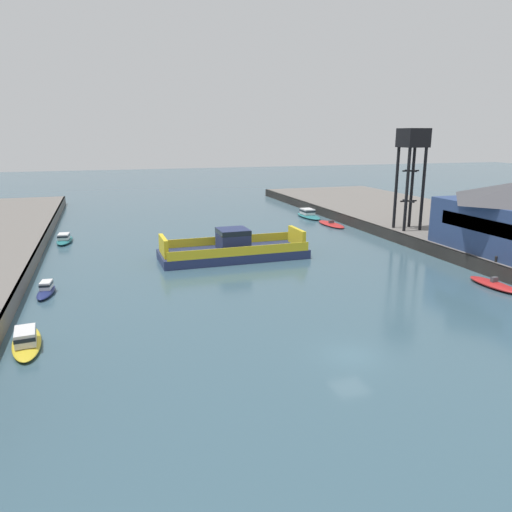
{
  "coord_description": "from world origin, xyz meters",
  "views": [
    {
      "loc": [
        -16.01,
        -28.13,
        15.27
      ],
      "look_at": [
        0.0,
        22.3,
        2.0
      ],
      "focal_mm": 34.04,
      "sensor_mm": 36.0,
      "label": 1
    }
  ],
  "objects_px": {
    "moored_boat_near_right": "(64,239)",
    "moored_boat_mid_left": "(331,224)",
    "crane_tower": "(412,150)",
    "moored_boat_near_left": "(308,214)",
    "moored_boat_far_right": "(26,340)",
    "chain_ferry": "(233,249)",
    "moored_boat_far_left": "(46,290)",
    "moored_boat_mid_right": "(494,284)"
  },
  "relations": [
    {
      "from": "moored_boat_near_right",
      "to": "moored_boat_mid_right",
      "type": "distance_m",
      "value": 56.57
    },
    {
      "from": "crane_tower",
      "to": "moored_boat_near_left",
      "type": "bearing_deg",
      "value": 103.93
    },
    {
      "from": "chain_ferry",
      "to": "moored_boat_far_left",
      "type": "xyz_separation_m",
      "value": [
        -21.28,
        -8.37,
        -0.67
      ]
    },
    {
      "from": "moored_boat_near_right",
      "to": "moored_boat_far_left",
      "type": "xyz_separation_m",
      "value": [
        -0.23,
        -24.74,
        -0.04
      ]
    },
    {
      "from": "moored_boat_mid_left",
      "to": "crane_tower",
      "type": "bearing_deg",
      "value": -69.09
    },
    {
      "from": "chain_ferry",
      "to": "moored_boat_far_right",
      "type": "bearing_deg",
      "value": -135.56
    },
    {
      "from": "chain_ferry",
      "to": "moored_boat_far_right",
      "type": "relative_size",
      "value": 2.59
    },
    {
      "from": "moored_boat_mid_left",
      "to": "moored_boat_far_left",
      "type": "relative_size",
      "value": 1.61
    },
    {
      "from": "moored_boat_far_left",
      "to": "moored_boat_far_right",
      "type": "relative_size",
      "value": 0.69
    },
    {
      "from": "moored_boat_near_right",
      "to": "moored_boat_mid_left",
      "type": "distance_m",
      "value": 43.19
    },
    {
      "from": "moored_boat_mid_right",
      "to": "crane_tower",
      "type": "xyz_separation_m",
      "value": [
        5.09,
        22.85,
        12.87
      ]
    },
    {
      "from": "moored_boat_mid_right",
      "to": "chain_ferry",
      "type": "bearing_deg",
      "value": 138.5
    },
    {
      "from": "chain_ferry",
      "to": "moored_boat_near_left",
      "type": "relative_size",
      "value": 2.22
    },
    {
      "from": "moored_boat_mid_right",
      "to": "moored_boat_far_left",
      "type": "height_order",
      "value": "moored_boat_far_left"
    },
    {
      "from": "moored_boat_far_left",
      "to": "moored_boat_near_right",
      "type": "bearing_deg",
      "value": 89.47
    },
    {
      "from": "moored_boat_near_right",
      "to": "crane_tower",
      "type": "bearing_deg",
      "value": -15.37
    },
    {
      "from": "moored_boat_mid_left",
      "to": "moored_boat_far_left",
      "type": "xyz_separation_m",
      "value": [
        -43.41,
        -25.44,
        0.25
      ]
    },
    {
      "from": "moored_boat_near_left",
      "to": "moored_boat_far_right",
      "type": "height_order",
      "value": "moored_boat_near_left"
    },
    {
      "from": "moored_boat_far_right",
      "to": "crane_tower",
      "type": "distance_m",
      "value": 56.03
    },
    {
      "from": "moored_boat_mid_left",
      "to": "crane_tower",
      "type": "xyz_separation_m",
      "value": [
        5.37,
        -14.05,
        12.96
      ]
    },
    {
      "from": "moored_boat_far_right",
      "to": "crane_tower",
      "type": "bearing_deg",
      "value": 26.18
    },
    {
      "from": "moored_boat_near_right",
      "to": "moored_boat_far_right",
      "type": "distance_m",
      "value": 37.43
    },
    {
      "from": "moored_boat_near_left",
      "to": "moored_boat_near_right",
      "type": "xyz_separation_m",
      "value": [
        -42.82,
        -9.79,
        -0.07
      ]
    },
    {
      "from": "moored_boat_far_left",
      "to": "moored_boat_near_left",
      "type": "bearing_deg",
      "value": 38.73
    },
    {
      "from": "moored_boat_near_right",
      "to": "moored_boat_far_left",
      "type": "distance_m",
      "value": 24.74
    },
    {
      "from": "moored_boat_far_left",
      "to": "moored_boat_mid_right",
      "type": "bearing_deg",
      "value": -14.7
    },
    {
      "from": "moored_boat_mid_left",
      "to": "moored_boat_far_right",
      "type": "xyz_separation_m",
      "value": [
        -43.62,
        -38.13,
        0.33
      ]
    },
    {
      "from": "moored_boat_mid_left",
      "to": "moored_boat_mid_right",
      "type": "height_order",
      "value": "moored_boat_mid_right"
    },
    {
      "from": "moored_boat_near_right",
      "to": "crane_tower",
      "type": "height_order",
      "value": "crane_tower"
    },
    {
      "from": "moored_boat_near_right",
      "to": "moored_boat_mid_left",
      "type": "relative_size",
      "value": 0.81
    },
    {
      "from": "moored_boat_far_left",
      "to": "crane_tower",
      "type": "height_order",
      "value": "crane_tower"
    },
    {
      "from": "crane_tower",
      "to": "moored_boat_mid_left",
      "type": "bearing_deg",
      "value": 110.91
    },
    {
      "from": "moored_boat_near_right",
      "to": "moored_boat_mid_left",
      "type": "height_order",
      "value": "moored_boat_near_right"
    },
    {
      "from": "chain_ferry",
      "to": "crane_tower",
      "type": "relative_size",
      "value": 1.28
    },
    {
      "from": "chain_ferry",
      "to": "moored_boat_mid_right",
      "type": "relative_size",
      "value": 2.96
    },
    {
      "from": "moored_boat_far_left",
      "to": "moored_boat_far_right",
      "type": "distance_m",
      "value": 12.69
    },
    {
      "from": "moored_boat_mid_left",
      "to": "moored_boat_far_right",
      "type": "relative_size",
      "value": 1.11
    },
    {
      "from": "moored_boat_near_left",
      "to": "moored_boat_far_left",
      "type": "relative_size",
      "value": 1.69
    },
    {
      "from": "moored_boat_near_left",
      "to": "moored_boat_mid_left",
      "type": "distance_m",
      "value": 9.1
    },
    {
      "from": "moored_boat_far_left",
      "to": "crane_tower",
      "type": "xyz_separation_m",
      "value": [
        48.78,
        11.39,
        12.71
      ]
    },
    {
      "from": "moored_boat_near_left",
      "to": "moored_boat_mid_left",
      "type": "bearing_deg",
      "value": -87.68
    },
    {
      "from": "moored_boat_far_left",
      "to": "moored_boat_far_right",
      "type": "height_order",
      "value": "moored_boat_far_right"
    }
  ]
}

